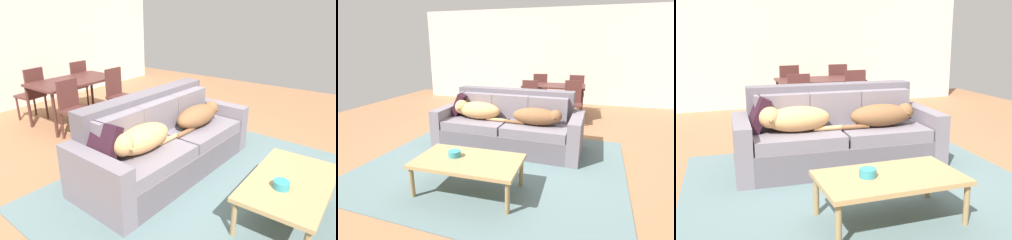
{
  "view_description": "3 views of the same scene",
  "coord_description": "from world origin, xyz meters",
  "views": [
    {
      "loc": [
        -2.86,
        -2.0,
        1.92
      ],
      "look_at": [
        0.02,
        0.13,
        0.59
      ],
      "focal_mm": 32.37,
      "sensor_mm": 36.0,
      "label": 1
    },
    {
      "loc": [
        1.0,
        -3.98,
        1.65
      ],
      "look_at": [
        -0.13,
        -0.21,
        0.54
      ],
      "focal_mm": 28.13,
      "sensor_mm": 36.0,
      "label": 2
    },
    {
      "loc": [
        -1.62,
        -4.31,
        1.6
      ],
      "look_at": [
        -0.14,
        -0.16,
        0.6
      ],
      "focal_mm": 43.07,
      "sensor_mm": 36.0,
      "label": 3
    }
  ],
  "objects": [
    {
      "name": "ground_plane",
      "position": [
        0.0,
        0.0,
        0.0
      ],
      "size": [
        10.0,
        10.0,
        0.0
      ],
      "primitive_type": "plane",
      "color": "#9A6A46"
    },
    {
      "name": "back_partition",
      "position": [
        0.0,
        4.0,
        1.35
      ],
      "size": [
        8.0,
        0.12,
        2.7
      ],
      "primitive_type": "cube",
      "color": "beige",
      "rests_on": "ground"
    },
    {
      "name": "area_rug",
      "position": [
        -0.16,
        -0.7,
        0.01
      ],
      "size": [
        3.69,
        3.25,
        0.01
      ],
      "primitive_type": "cube",
      "rotation": [
        0.0,
        0.0,
        -0.05
      ],
      "color": "slate",
      "rests_on": "ground"
    },
    {
      "name": "couch",
      "position": [
        -0.16,
        0.07,
        0.36
      ],
      "size": [
        2.42,
        1.07,
        0.94
      ],
      "rotation": [
        0.0,
        0.0,
        -0.05
      ],
      "color": "#5F5961",
      "rests_on": "ground"
    },
    {
      "name": "dog_on_left_cushion",
      "position": [
        -0.69,
        -0.04,
        0.63
      ],
      "size": [
        0.92,
        0.38,
        0.3
      ],
      "rotation": [
        0.0,
        0.0,
        -0.05
      ],
      "color": "tan",
      "rests_on": "couch"
    },
    {
      "name": "dog_on_right_cushion",
      "position": [
        0.35,
        -0.12,
        0.61
      ],
      "size": [
        0.9,
        0.37,
        0.26
      ],
      "rotation": [
        0.0,
        0.0,
        -0.05
      ],
      "color": "brown",
      "rests_on": "couch"
    },
    {
      "name": "throw_pillow_by_left_arm",
      "position": [
        -1.06,
        0.16,
        0.66
      ],
      "size": [
        0.28,
        0.42,
        0.42
      ],
      "primitive_type": "cube",
      "rotation": [
        0.0,
        0.43,
        0.02
      ],
      "color": "#2F1523",
      "rests_on": "couch"
    },
    {
      "name": "coffee_table",
      "position": [
        -0.2,
        -1.46,
        0.37
      ],
      "size": [
        1.21,
        0.7,
        0.41
      ],
      "color": "tan",
      "rests_on": "ground"
    },
    {
      "name": "bowl_on_coffee_table",
      "position": [
        -0.39,
        -1.43,
        0.44
      ],
      "size": [
        0.14,
        0.14,
        0.07
      ],
      "primitive_type": "cylinder",
      "color": "teal",
      "rests_on": "coffee_table"
    },
    {
      "name": "dining_table",
      "position": [
        0.31,
        2.37,
        0.68
      ],
      "size": [
        1.44,
        0.83,
        0.75
      ],
      "color": "#502926",
      "rests_on": "ground"
    },
    {
      "name": "dining_chair_near_left",
      "position": [
        -0.18,
        1.78,
        0.5
      ],
      "size": [
        0.4,
        0.4,
        0.9
      ],
      "rotation": [
        0.0,
        0.0,
        0.0
      ],
      "color": "#502926",
      "rests_on": "ground"
    },
    {
      "name": "dining_chair_near_right",
      "position": [
        0.78,
        1.78,
        0.51
      ],
      "size": [
        0.41,
        0.41,
        0.93
      ],
      "rotation": [
        0.0,
        0.0,
        0.01
      ],
      "color": "#502926",
      "rests_on": "ground"
    },
    {
      "name": "dining_chair_far_left",
      "position": [
        -0.12,
        2.99,
        0.52
      ],
      "size": [
        0.43,
        0.43,
        0.95
      ],
      "rotation": [
        0.0,
        0.0,
        3.23
      ],
      "color": "#502926",
      "rests_on": "ground"
    },
    {
      "name": "dining_chair_far_right",
      "position": [
        0.81,
        2.98,
        0.51
      ],
      "size": [
        0.4,
        0.4,
        0.95
      ],
      "rotation": [
        0.0,
        0.0,
        3.14
      ],
      "color": "#502926",
      "rests_on": "ground"
    }
  ]
}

